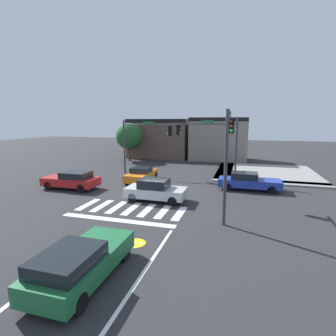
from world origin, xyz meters
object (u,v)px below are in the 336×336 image
at_px(roadside_tree, 129,136).
at_px(traffic_signal_northeast, 210,138).
at_px(car_green, 81,262).
at_px(car_silver, 155,190).
at_px(car_red, 72,180).
at_px(traffic_signal_southeast, 229,142).
at_px(car_blue, 248,181).
at_px(car_orange, 142,175).
at_px(traffic_signal_northwest, 145,137).

bearing_deg(roadside_tree, traffic_signal_northeast, -36.05).
bearing_deg(car_green, car_silver, 3.39).
bearing_deg(roadside_tree, car_red, -83.02).
height_order(traffic_signal_southeast, car_silver, traffic_signal_southeast).
height_order(car_blue, car_orange, same).
bearing_deg(car_orange, roadside_tree, -151.03).
relative_size(traffic_signal_northwest, roadside_tree, 1.17).
height_order(car_green, roadside_tree, roadside_tree).
distance_m(traffic_signal_northeast, traffic_signal_southeast, 8.82).
relative_size(traffic_signal_northeast, traffic_signal_southeast, 0.98).
bearing_deg(car_orange, traffic_signal_southeast, 53.72).
bearing_deg(traffic_signal_southeast, car_red, 80.55).
bearing_deg(car_blue, car_silver, -142.56).
bearing_deg(car_blue, traffic_signal_northwest, 160.98).
bearing_deg(traffic_signal_northeast, car_red, 32.31).
bearing_deg(traffic_signal_northwest, car_red, -116.61).
bearing_deg(car_silver, traffic_signal_northwest, -64.46).
height_order(traffic_signal_northeast, car_orange, traffic_signal_northeast).
distance_m(traffic_signal_northwest, car_green, 18.57).
height_order(traffic_signal_northwest, car_red, traffic_signal_northwest).
distance_m(traffic_signal_southeast, car_green, 10.20).
relative_size(car_orange, car_green, 0.93).
bearing_deg(traffic_signal_southeast, traffic_signal_northwest, 43.77).
xyz_separation_m(traffic_signal_southeast, car_silver, (-4.87, 0.95, -3.49)).
height_order(car_blue, roadside_tree, roadside_tree).
distance_m(car_silver, roadside_tree, 19.11).
xyz_separation_m(traffic_signal_northeast, traffic_signal_northwest, (-6.68, 0.65, -0.10)).
relative_size(traffic_signal_southeast, car_orange, 1.47).
distance_m(traffic_signal_northwest, car_orange, 4.77).
bearing_deg(car_silver, car_red, -8.44).
relative_size(car_blue, car_red, 1.08).
relative_size(traffic_signal_northeast, car_orange, 1.44).
height_order(traffic_signal_northwest, car_orange, traffic_signal_northwest).
bearing_deg(car_blue, car_red, -165.16).
bearing_deg(car_blue, traffic_signal_southeast, -103.20).
distance_m(traffic_signal_northwest, car_blue, 11.19).
bearing_deg(car_blue, roadside_tree, 143.17).
relative_size(traffic_signal_southeast, roadside_tree, 1.16).
height_order(car_blue, car_silver, car_silver).
xyz_separation_m(traffic_signal_northwest, car_blue, (10.15, -3.50, -3.16)).
distance_m(traffic_signal_northeast, car_orange, 7.12).
bearing_deg(traffic_signal_northeast, car_silver, 70.18).
relative_size(car_red, car_silver, 1.08).
height_order(car_silver, car_green, car_silver).
relative_size(traffic_signal_northwest, car_green, 1.37).
distance_m(traffic_signal_northeast, traffic_signal_northwest, 6.72).
distance_m(car_orange, car_green, 14.71).
bearing_deg(traffic_signal_northwest, car_silver, -64.46).
xyz_separation_m(car_red, car_silver, (7.52, -1.12, 0.01)).
relative_size(traffic_signal_southeast, car_silver, 1.46).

